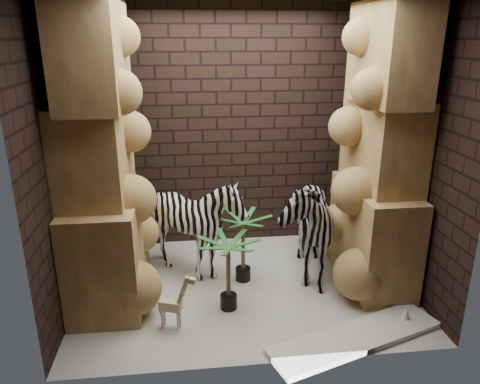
{
  "coord_description": "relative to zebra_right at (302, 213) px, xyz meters",
  "views": [
    {
      "loc": [
        -0.56,
        -4.34,
        2.61
      ],
      "look_at": [
        -0.02,
        0.15,
        1.05
      ],
      "focal_mm": 34.01,
      "sensor_mm": 36.0,
      "label": 1
    }
  ],
  "objects": [
    {
      "name": "wall_front",
      "position": [
        -0.69,
        -1.52,
        0.76
      ],
      "size": [
        3.5,
        0.0,
        3.5
      ],
      "primitive_type": "plane",
      "rotation": [
        -1.57,
        0.0,
        0.0
      ],
      "color": "black",
      "rests_on": "ground"
    },
    {
      "name": "rock_pillar_left",
      "position": [
        -2.09,
        -0.27,
        0.76
      ],
      "size": [
        0.68,
        1.3,
        3.0
      ],
      "primitive_type": null,
      "color": "tan",
      "rests_on": "floor"
    },
    {
      "name": "surfboard",
      "position": [
        0.2,
        -1.3,
        -0.71
      ],
      "size": [
        1.73,
        0.94,
        0.05
      ],
      "primitive_type": "cube",
      "rotation": [
        0.0,
        0.0,
        0.33
      ],
      "color": "white",
      "rests_on": "floor"
    },
    {
      "name": "zebra_left",
      "position": [
        -1.18,
        0.06,
        -0.18
      ],
      "size": [
        1.06,
        1.28,
        1.11
      ],
      "primitive_type": "imported",
      "rotation": [
        0.0,
        0.0,
        0.07
      ],
      "color": "white",
      "rests_on": "floor"
    },
    {
      "name": "wall_left",
      "position": [
        -2.44,
        -0.27,
        0.76
      ],
      "size": [
        0.0,
        3.0,
        3.0
      ],
      "primitive_type": "plane",
      "rotation": [
        1.57,
        0.0,
        1.57
      ],
      "color": "black",
      "rests_on": "ground"
    },
    {
      "name": "wall_back",
      "position": [
        -0.69,
        0.98,
        0.76
      ],
      "size": [
        3.5,
        0.0,
        3.5
      ],
      "primitive_type": "plane",
      "rotation": [
        1.57,
        0.0,
        0.0
      ],
      "color": "black",
      "rests_on": "ground"
    },
    {
      "name": "palm_back",
      "position": [
        -0.89,
        -0.65,
        -0.35
      ],
      "size": [
        0.36,
        0.36,
        0.78
      ],
      "primitive_type": null,
      "color": "#1E5F1B",
      "rests_on": "floor"
    },
    {
      "name": "wall_right",
      "position": [
        1.06,
        -0.27,
        0.76
      ],
      "size": [
        0.0,
        3.0,
        3.0
      ],
      "primitive_type": "plane",
      "rotation": [
        1.57,
        0.0,
        -1.57
      ],
      "color": "black",
      "rests_on": "ground"
    },
    {
      "name": "zebra_right",
      "position": [
        0.0,
        0.0,
        0.0
      ],
      "size": [
        0.81,
        1.31,
        1.47
      ],
      "primitive_type": "imported",
      "rotation": [
        0.0,
        0.0,
        -0.12
      ],
      "color": "white",
      "rests_on": "floor"
    },
    {
      "name": "palm_front",
      "position": [
        -0.68,
        -0.11,
        -0.34
      ],
      "size": [
        0.36,
        0.36,
        0.79
      ],
      "primitive_type": null,
      "color": "#1E5F1B",
      "rests_on": "floor"
    },
    {
      "name": "rock_pillar_right",
      "position": [
        0.73,
        -0.27,
        0.76
      ],
      "size": [
        0.58,
        1.25,
        3.0
      ],
      "primitive_type": null,
      "color": "tan",
      "rests_on": "floor"
    },
    {
      "name": "giraffe_toy",
      "position": [
        -1.46,
        -0.91,
        -0.43
      ],
      "size": [
        0.33,
        0.2,
        0.61
      ],
      "primitive_type": null,
      "rotation": [
        0.0,
        0.0,
        -0.35
      ],
      "color": "#F4E9AA",
      "rests_on": "floor"
    },
    {
      "name": "floor",
      "position": [
        -0.69,
        -0.27,
        -0.74
      ],
      "size": [
        3.5,
        3.5,
        0.0
      ],
      "primitive_type": "plane",
      "color": "silver",
      "rests_on": "ground"
    }
  ]
}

